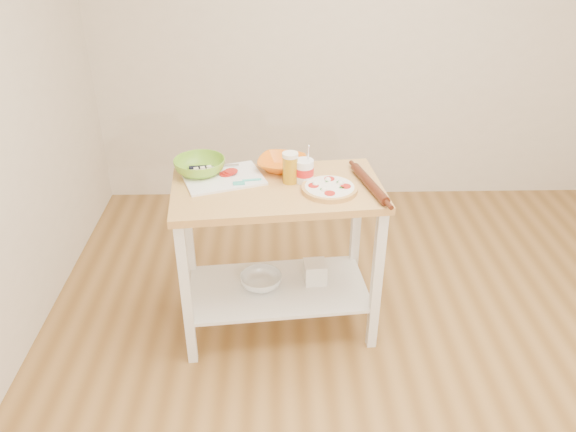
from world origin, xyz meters
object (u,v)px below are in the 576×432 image
(spatula, at_px, (246,181))
(shelf_glass_bowl, at_px, (261,281))
(prep_island, at_px, (278,229))
(beer_pint, at_px, (290,168))
(pizza, at_px, (329,188))
(orange_bowl, at_px, (282,164))
(green_bowl, at_px, (200,167))
(yogurt_tub, at_px, (304,171))
(knife, at_px, (207,167))
(cutting_board, at_px, (223,177))
(rolling_pin, at_px, (370,184))
(shelf_bin, at_px, (315,272))

(spatula, height_order, shelf_glass_bowl, spatula)
(prep_island, relative_size, shelf_glass_bowl, 4.76)
(prep_island, relative_size, beer_pint, 6.88)
(pizza, height_order, beer_pint, beer_pint)
(spatula, bearing_deg, shelf_glass_bowl, -26.97)
(prep_island, height_order, orange_bowl, orange_bowl)
(orange_bowl, bearing_deg, green_bowl, -173.57)
(prep_island, height_order, yogurt_tub, yogurt_tub)
(green_bowl, bearing_deg, knife, 58.79)
(cutting_board, bearing_deg, prep_island, -38.58)
(rolling_pin, relative_size, shelf_bin, 3.30)
(beer_pint, distance_m, shelf_glass_bowl, 0.71)
(yogurt_tub, bearing_deg, pizza, -42.67)
(spatula, bearing_deg, orange_bowl, 34.73)
(prep_island, bearing_deg, yogurt_tub, 23.34)
(knife, relative_size, rolling_pin, 0.66)
(cutting_board, distance_m, spatula, 0.14)
(green_bowl, bearing_deg, prep_island, -21.57)
(green_bowl, xyz_separation_m, beer_pint, (0.48, -0.11, 0.04))
(pizza, distance_m, green_bowl, 0.71)
(knife, relative_size, beer_pint, 1.64)
(knife, bearing_deg, yogurt_tub, -22.18)
(pizza, xyz_separation_m, shelf_bin, (-0.05, 0.11, -0.59))
(rolling_pin, height_order, shelf_glass_bowl, rolling_pin)
(beer_pint, relative_size, yogurt_tub, 0.77)
(beer_pint, bearing_deg, orange_bowl, 104.08)
(spatula, bearing_deg, cutting_board, 142.00)
(pizza, distance_m, shelf_glass_bowl, 0.72)
(cutting_board, bearing_deg, pizza, -34.54)
(rolling_pin, height_order, shelf_bin, rolling_pin)
(cutting_board, height_order, beer_pint, beer_pint)
(prep_island, xyz_separation_m, cutting_board, (-0.29, 0.10, 0.26))
(green_bowl, xyz_separation_m, shelf_glass_bowl, (0.31, -0.15, -0.65))
(cutting_board, bearing_deg, spatula, -48.08)
(green_bowl, bearing_deg, pizza, -17.65)
(knife, bearing_deg, shelf_bin, -20.62)
(pizza, height_order, spatula, pizza)
(orange_bowl, xyz_separation_m, shelf_bin, (0.18, -0.15, -0.61))
(shelf_glass_bowl, bearing_deg, orange_bowl, 58.02)
(spatula, bearing_deg, pizza, -19.98)
(knife, height_order, green_bowl, green_bowl)
(shelf_glass_bowl, bearing_deg, knife, 144.35)
(rolling_pin, bearing_deg, shelf_glass_bowl, 176.34)
(yogurt_tub, relative_size, shelf_glass_bowl, 0.90)
(beer_pint, xyz_separation_m, shelf_bin, (0.14, 0.01, -0.66))
(green_bowl, relative_size, shelf_glass_bowl, 1.15)
(beer_pint, bearing_deg, knife, 160.07)
(cutting_board, relative_size, rolling_pin, 1.17)
(knife, bearing_deg, prep_island, -35.16)
(prep_island, bearing_deg, rolling_pin, -2.99)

